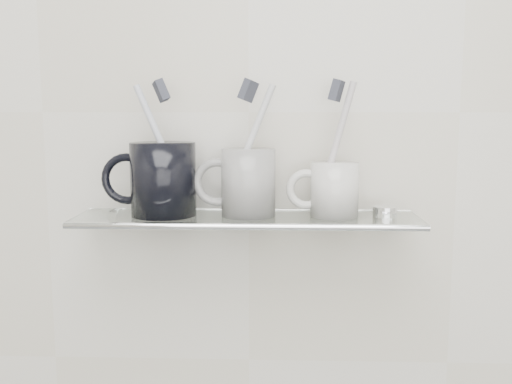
{
  "coord_description": "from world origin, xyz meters",
  "views": [
    {
      "loc": [
        0.04,
        0.22,
        1.26
      ],
      "look_at": [
        0.01,
        1.04,
        1.14
      ],
      "focal_mm": 40.0,
      "sensor_mm": 36.0,
      "label": 1
    }
  ],
  "objects_px": {
    "shelf_glass": "(247,219)",
    "mug_center": "(248,183)",
    "mug_left": "(163,179)",
    "mug_right": "(335,189)"
  },
  "relations": [
    {
      "from": "shelf_glass",
      "to": "mug_left",
      "type": "height_order",
      "value": "mug_left"
    },
    {
      "from": "shelf_glass",
      "to": "mug_center",
      "type": "bearing_deg",
      "value": 65.72
    },
    {
      "from": "mug_center",
      "to": "mug_right",
      "type": "height_order",
      "value": "mug_center"
    },
    {
      "from": "shelf_glass",
      "to": "mug_left",
      "type": "bearing_deg",
      "value": 177.66
    },
    {
      "from": "shelf_glass",
      "to": "mug_center",
      "type": "relative_size",
      "value": 5.12
    },
    {
      "from": "mug_left",
      "to": "mug_right",
      "type": "xyz_separation_m",
      "value": [
        0.25,
        0.0,
        -0.01
      ]
    },
    {
      "from": "mug_left",
      "to": "shelf_glass",
      "type": "bearing_deg",
      "value": -4.06
    },
    {
      "from": "shelf_glass",
      "to": "mug_left",
      "type": "xyz_separation_m",
      "value": [
        -0.12,
        0.0,
        0.06
      ]
    },
    {
      "from": "mug_left",
      "to": "mug_center",
      "type": "relative_size",
      "value": 1.09
    },
    {
      "from": "shelf_glass",
      "to": "mug_center",
      "type": "xyz_separation_m",
      "value": [
        0.0,
        0.0,
        0.05
      ]
    }
  ]
}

